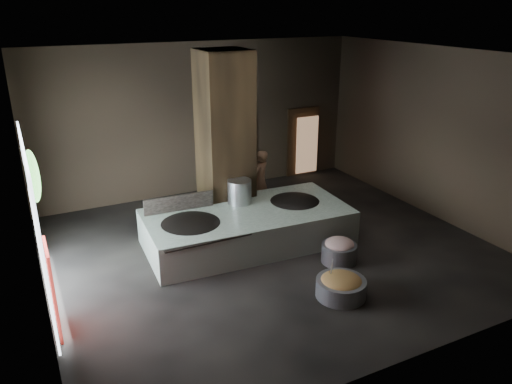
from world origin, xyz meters
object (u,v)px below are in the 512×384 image
stock_pot (239,192)px  meat_basin (339,253)px  wok_left (191,227)px  wok_right (295,204)px  veg_basin (341,288)px  cook (260,180)px  hearth_platform (247,227)px

stock_pot → meat_basin: bearing=-59.3°
wok_left → stock_pot: (1.50, 0.60, 0.38)m
wok_right → veg_basin: 3.17m
stock_pot → veg_basin: (0.60, -3.53, -0.94)m
stock_pot → cook: cook is taller
wok_right → cook: (-0.10, 1.71, 0.11)m
hearth_platform → wok_right: 1.39m
wok_left → veg_basin: bearing=-54.5°
hearth_platform → stock_pot: (0.05, 0.55, 0.71)m
wok_left → veg_basin: size_ratio=1.53×
veg_basin → wok_left: bearing=125.5°
wok_right → meat_basin: bearing=-87.2°
wok_left → wok_right: wok_left is taller
wok_left → meat_basin: wok_left is taller
wok_left → cook: size_ratio=0.89×
veg_basin → stock_pot: bearing=99.6°
wok_left → stock_pot: 1.66m
stock_pot → veg_basin: stock_pot is taller
hearth_platform → cook: bearing=57.7°
wok_right → cook: bearing=93.4°
stock_pot → hearth_platform: bearing=-95.2°
hearth_platform → wok_right: (1.35, 0.05, 0.33)m
meat_basin → hearth_platform: bearing=128.8°
veg_basin → meat_basin: (0.80, 1.19, 0.03)m
wok_left → meat_basin: bearing=-31.1°
stock_pot → wok_right: bearing=-21.0°
wok_right → cook: size_ratio=0.83×
hearth_platform → stock_pot: size_ratio=7.67×
stock_pot → meat_basin: stock_pot is taller
meat_basin → stock_pot: bearing=120.7°
hearth_platform → stock_pot: stock_pot is taller
stock_pot → meat_basin: size_ratio=0.80×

